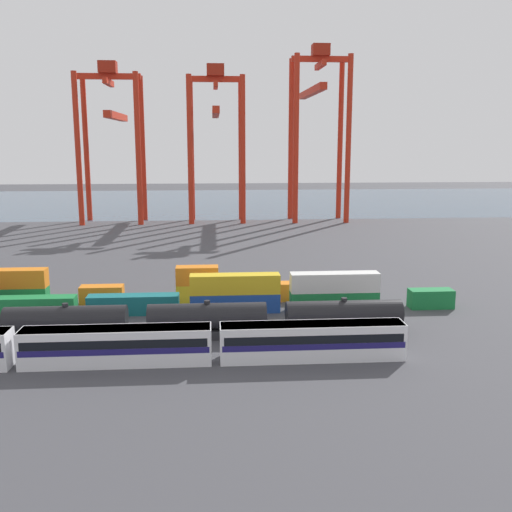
{
  "coord_description": "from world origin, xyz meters",
  "views": [
    {
      "loc": [
        4.15,
        -78.48,
        22.68
      ],
      "look_at": [
        11.12,
        15.68,
        4.29
      ],
      "focal_mm": 41.22,
      "sensor_mm": 36.0,
      "label": 1
    }
  ],
  "objects_px": {
    "gantry_crane_west": "(112,128)",
    "passenger_train": "(117,344)",
    "shipping_container_11": "(102,295)",
    "shipping_container_12": "(198,293)",
    "shipping_container_4": "(235,302)",
    "shipping_container_14": "(291,291)",
    "shipping_container_9": "(4,297)",
    "gantry_crane_east": "(317,115)",
    "freight_tank_row": "(207,320)",
    "shipping_container_3": "(134,304)",
    "gantry_crane_central": "(216,128)"
  },
  "relations": [
    {
      "from": "shipping_container_11",
      "to": "shipping_container_12",
      "type": "distance_m",
      "value": 13.56
    },
    {
      "from": "freight_tank_row",
      "to": "shipping_container_3",
      "type": "distance_m",
      "value": 14.47
    },
    {
      "from": "gantry_crane_west",
      "to": "passenger_train",
      "type": "bearing_deg",
      "value": -80.99
    },
    {
      "from": "shipping_container_9",
      "to": "shipping_container_12",
      "type": "distance_m",
      "value": 27.12
    },
    {
      "from": "passenger_train",
      "to": "shipping_container_4",
      "type": "bearing_deg",
      "value": 54.62
    },
    {
      "from": "shipping_container_11",
      "to": "shipping_container_14",
      "type": "distance_m",
      "value": 27.12
    },
    {
      "from": "shipping_container_3",
      "to": "gantry_crane_west",
      "type": "height_order",
      "value": "gantry_crane_west"
    },
    {
      "from": "shipping_container_4",
      "to": "gantry_crane_west",
      "type": "distance_m",
      "value": 103.35
    },
    {
      "from": "freight_tank_row",
      "to": "shipping_container_14",
      "type": "xyz_separation_m",
      "value": [
        12.02,
        15.98,
        -0.86
      ]
    },
    {
      "from": "passenger_train",
      "to": "shipping_container_11",
      "type": "bearing_deg",
      "value": 103.78
    },
    {
      "from": "freight_tank_row",
      "to": "shipping_container_14",
      "type": "height_order",
      "value": "freight_tank_row"
    },
    {
      "from": "freight_tank_row",
      "to": "gantry_crane_west",
      "type": "distance_m",
      "value": 111.95
    },
    {
      "from": "shipping_container_4",
      "to": "passenger_train",
      "type": "bearing_deg",
      "value": -125.38
    },
    {
      "from": "shipping_container_4",
      "to": "gantry_crane_east",
      "type": "height_order",
      "value": "gantry_crane_east"
    },
    {
      "from": "passenger_train",
      "to": "shipping_container_14",
      "type": "xyz_separation_m",
      "value": [
        21.31,
        23.73,
        -0.84
      ]
    },
    {
      "from": "gantry_crane_west",
      "to": "gantry_crane_east",
      "type": "relative_size",
      "value": 0.9
    },
    {
      "from": "gantry_crane_east",
      "to": "shipping_container_4",
      "type": "bearing_deg",
      "value": -106.17
    },
    {
      "from": "shipping_container_3",
      "to": "gantry_crane_east",
      "type": "height_order",
      "value": "gantry_crane_east"
    },
    {
      "from": "shipping_container_11",
      "to": "passenger_train",
      "type": "bearing_deg",
      "value": -76.22
    },
    {
      "from": "shipping_container_9",
      "to": "shipping_container_11",
      "type": "xyz_separation_m",
      "value": [
        13.56,
        0.0,
        0.0
      ]
    },
    {
      "from": "shipping_container_3",
      "to": "gantry_crane_central",
      "type": "relative_size",
      "value": 0.28
    },
    {
      "from": "shipping_container_9",
      "to": "gantry_crane_east",
      "type": "xyz_separation_m",
      "value": [
        60.14,
        90.43,
        29.05
      ]
    },
    {
      "from": "gantry_crane_west",
      "to": "shipping_container_14",
      "type": "bearing_deg",
      "value": -66.36
    },
    {
      "from": "shipping_container_4",
      "to": "shipping_container_12",
      "type": "bearing_deg",
      "value": 133.36
    },
    {
      "from": "shipping_container_4",
      "to": "shipping_container_11",
      "type": "height_order",
      "value": "same"
    },
    {
      "from": "freight_tank_row",
      "to": "gantry_crane_east",
      "type": "height_order",
      "value": "gantry_crane_east"
    },
    {
      "from": "shipping_container_9",
      "to": "gantry_crane_central",
      "type": "distance_m",
      "value": 98.64
    },
    {
      "from": "passenger_train",
      "to": "gantry_crane_central",
      "type": "xyz_separation_m",
      "value": [
        11.38,
        113.97,
        24.46
      ]
    },
    {
      "from": "passenger_train",
      "to": "shipping_container_14",
      "type": "distance_m",
      "value": 31.9
    },
    {
      "from": "shipping_container_9",
      "to": "shipping_container_4",
      "type": "bearing_deg",
      "value": -9.66
    },
    {
      "from": "shipping_container_14",
      "to": "gantry_crane_central",
      "type": "distance_m",
      "value": 94.25
    },
    {
      "from": "passenger_train",
      "to": "shipping_container_11",
      "type": "height_order",
      "value": "passenger_train"
    },
    {
      "from": "passenger_train",
      "to": "shipping_container_11",
      "type": "xyz_separation_m",
      "value": [
        -5.82,
        23.73,
        -0.84
      ]
    },
    {
      "from": "shipping_container_11",
      "to": "gantry_crane_east",
      "type": "xyz_separation_m",
      "value": [
        46.58,
        90.43,
        29.05
      ]
    },
    {
      "from": "shipping_container_12",
      "to": "gantry_crane_east",
      "type": "xyz_separation_m",
      "value": [
        33.02,
        90.43,
        29.05
      ]
    },
    {
      "from": "passenger_train",
      "to": "shipping_container_12",
      "type": "distance_m",
      "value": 24.97
    },
    {
      "from": "freight_tank_row",
      "to": "gantry_crane_central",
      "type": "distance_m",
      "value": 109.02
    },
    {
      "from": "shipping_container_4",
      "to": "gantry_crane_west",
      "type": "xyz_separation_m",
      "value": [
        -30.95,
        95.32,
        25.25
      ]
    },
    {
      "from": "passenger_train",
      "to": "shipping_container_3",
      "type": "relative_size",
      "value": 4.99
    },
    {
      "from": "freight_tank_row",
      "to": "shipping_container_14",
      "type": "bearing_deg",
      "value": 53.04
    },
    {
      "from": "shipping_container_14",
      "to": "gantry_crane_east",
      "type": "relative_size",
      "value": 0.12
    },
    {
      "from": "shipping_container_4",
      "to": "gantry_crane_central",
      "type": "bearing_deg",
      "value": 90.94
    },
    {
      "from": "shipping_container_11",
      "to": "shipping_container_14",
      "type": "xyz_separation_m",
      "value": [
        27.12,
        0.0,
        0.0
      ]
    },
    {
      "from": "shipping_container_4",
      "to": "gantry_crane_west",
      "type": "bearing_deg",
      "value": 107.99
    },
    {
      "from": "shipping_container_4",
      "to": "shipping_container_11",
      "type": "distance_m",
      "value": 19.55
    },
    {
      "from": "passenger_train",
      "to": "shipping_container_3",
      "type": "height_order",
      "value": "passenger_train"
    },
    {
      "from": "gantry_crane_central",
      "to": "shipping_container_4",
      "type": "bearing_deg",
      "value": -89.06
    },
    {
      "from": "gantry_crane_west",
      "to": "shipping_container_12",
      "type": "bearing_deg",
      "value": -74.0
    },
    {
      "from": "shipping_container_9",
      "to": "gantry_crane_central",
      "type": "height_order",
      "value": "gantry_crane_central"
    },
    {
      "from": "shipping_container_9",
      "to": "shipping_container_11",
      "type": "height_order",
      "value": "same"
    }
  ]
}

